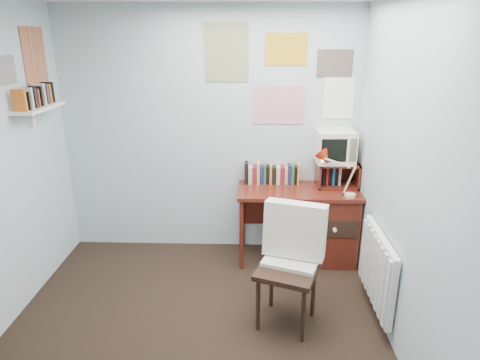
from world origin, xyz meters
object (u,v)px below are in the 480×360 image
(radiator, at_px, (378,269))
(crt_tv, at_px, (335,145))
(desk_chair, at_px, (287,271))
(tv_riser, at_px, (337,174))
(desk, at_px, (324,222))
(desk_lamp, at_px, (352,178))
(wall_shelf, at_px, (39,108))

(radiator, bearing_deg, crt_tv, 101.10)
(desk_chair, height_order, tv_riser, tv_riser)
(crt_tv, bearing_deg, tv_riser, -29.29)
(desk, height_order, tv_riser, tv_riser)
(desk, distance_m, radiator, 0.97)
(radiator, bearing_deg, desk_chair, -169.12)
(crt_tv, height_order, radiator, crt_tv)
(desk_lamp, height_order, tv_riser, desk_lamp)
(desk_lamp, relative_size, radiator, 0.47)
(desk_chair, xyz_separation_m, desk_lamp, (0.65, 0.88, 0.47))
(desk, relative_size, wall_shelf, 1.94)
(desk_chair, distance_m, radiator, 0.76)
(desk_chair, relative_size, crt_tv, 2.58)
(desk, distance_m, wall_shelf, 2.87)
(radiator, relative_size, wall_shelf, 1.29)
(desk_chair, relative_size, tv_riser, 2.37)
(wall_shelf, bearing_deg, desk, 8.40)
(wall_shelf, bearing_deg, desk_chair, -18.09)
(desk, distance_m, desk_lamp, 0.61)
(desk_chair, height_order, wall_shelf, wall_shelf)
(desk, height_order, wall_shelf, wall_shelf)
(desk, xyz_separation_m, desk_lamp, (0.20, -0.19, 0.54))
(desk_lamp, distance_m, wall_shelf, 2.85)
(crt_tv, relative_size, wall_shelf, 0.59)
(desk_chair, relative_size, desk_lamp, 2.51)
(desk_lamp, relative_size, wall_shelf, 0.61)
(desk, bearing_deg, desk_lamp, -44.09)
(desk_chair, height_order, desk_lamp, desk_lamp)
(desk_lamp, distance_m, radiator, 0.91)
(desk_chair, bearing_deg, tv_riser, 84.59)
(tv_riser, bearing_deg, radiator, -80.72)
(desk_chair, distance_m, tv_riser, 1.38)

